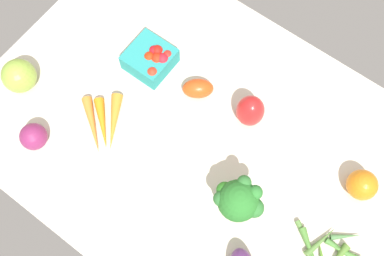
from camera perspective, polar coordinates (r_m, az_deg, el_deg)
tablecloth at (r=116.23cm, az=0.00°, el=-0.54°), size 104.00×76.00×2.00cm
berry_basket at (r=120.72cm, az=-4.90°, el=8.29°), size 10.80×10.80×6.37cm
carrot_bunch at (r=116.53cm, az=-10.55°, el=0.55°), size 15.33×15.80×2.93cm
okra_pile at (r=111.74cm, az=15.99°, el=-13.76°), size 16.34×13.12×1.98cm
bell_pepper_red at (r=112.96cm, az=7.02°, el=2.07°), size 9.43×9.43×9.55cm
red_onion_near_basket at (r=117.41cm, az=-18.52°, el=-0.98°), size 6.48×6.48×6.48cm
heirloom_tomato_orange at (r=114.21cm, az=19.77°, el=-6.45°), size 7.05×7.05×7.05cm
roma_tomato at (r=117.17cm, az=0.71°, el=4.77°), size 9.09×8.57×4.87cm
broccoli_head at (r=102.58cm, az=5.63°, el=-8.64°), size 11.19×9.63×12.87cm
heirloom_tomato_green at (r=124.19cm, az=-20.08°, el=5.91°), size 8.46×8.46×8.46cm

